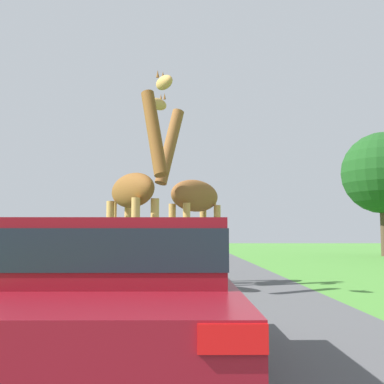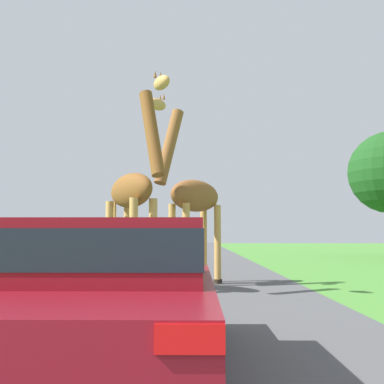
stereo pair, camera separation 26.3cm
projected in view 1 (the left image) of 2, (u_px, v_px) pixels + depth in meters
name	position (u px, v px, depth m)	size (l,w,h in m)	color
road	(182.00, 256.00, 29.73)	(6.66, 120.00, 0.00)	#4C4C4F
giraffe_near_road	(191.00, 198.00, 12.76)	(2.05, 2.16, 4.88)	tan
giraffe_companion	(135.00, 195.00, 11.12)	(1.82, 2.45, 4.85)	tan
car_lead_maroon	(128.00, 291.00, 4.60)	(1.96, 4.50, 1.42)	maroon
car_queue_right	(125.00, 247.00, 20.89)	(1.77, 4.26, 1.45)	#561914
car_queue_left	(107.00, 252.00, 15.17)	(1.98, 4.26, 1.45)	#144C28
tree_mid_field	(383.00, 173.00, 30.32)	(5.14, 5.14, 7.79)	#4C3828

